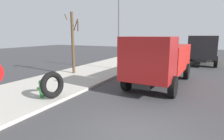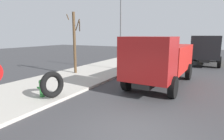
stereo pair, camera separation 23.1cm
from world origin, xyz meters
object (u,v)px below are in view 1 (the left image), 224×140
at_px(fire_hydrant, 42,88).
at_px(street_light_pole, 119,35).
at_px(bare_tree, 73,42).
at_px(dump_truck_yellow, 203,49).
at_px(loose_tire, 52,85).
at_px(dump_truck_red, 160,59).

xyz_separation_m(fire_hydrant, street_light_pole, (8.54, -0.04, 2.45)).
bearing_deg(bare_tree, fire_hydrant, -156.49).
xyz_separation_m(dump_truck_yellow, street_light_pole, (-7.72, 6.34, 1.45)).
bearing_deg(loose_tire, dump_truck_yellow, -19.95).
xyz_separation_m(loose_tire, bare_tree, (5.19, 2.86, 1.78)).
height_order(loose_tire, dump_truck_yellow, dump_truck_yellow).
height_order(fire_hydrant, dump_truck_yellow, dump_truck_yellow).
bearing_deg(dump_truck_red, street_light_pole, 53.66).
relative_size(fire_hydrant, dump_truck_red, 0.12).
relative_size(fire_hydrant, bare_tree, 0.18).
relative_size(dump_truck_yellow, street_light_pole, 1.21).
bearing_deg(dump_truck_red, bare_tree, 90.36).
distance_m(fire_hydrant, bare_tree, 6.16).
relative_size(loose_tire, bare_tree, 0.27).
distance_m(fire_hydrant, street_light_pole, 8.89).
bearing_deg(street_light_pole, dump_truck_red, -126.34).
xyz_separation_m(dump_truck_yellow, bare_tree, (-10.91, 8.71, 0.96)).
relative_size(loose_tire, dump_truck_red, 0.18).
bearing_deg(dump_truck_yellow, bare_tree, 141.41).
xyz_separation_m(loose_tire, dump_truck_yellow, (16.10, -5.84, 0.82)).
height_order(fire_hydrant, street_light_pole, street_light_pole).
xyz_separation_m(fire_hydrant, bare_tree, (5.35, 2.33, 1.97)).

